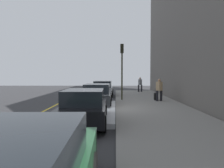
{
  "coord_description": "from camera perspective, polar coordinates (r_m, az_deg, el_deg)",
  "views": [
    {
      "loc": [
        -13.48,
        -0.99,
        2.15
      ],
      "look_at": [
        1.26,
        -0.75,
        1.5
      ],
      "focal_mm": 35.21,
      "sensor_mm": 36.0,
      "label": 1
    }
  ],
  "objects": [
    {
      "name": "pedestrian_grey_coat",
      "position": [
        25.42,
        7.31,
        -0.02
      ],
      "size": [
        0.5,
        0.53,
        1.65
      ],
      "color": "black",
      "rests_on": "sidewalk"
    },
    {
      "name": "sidewalk",
      "position": [
        13.83,
        10.59,
        -6.15
      ],
      "size": [
        28.0,
        4.6,
        0.15
      ],
      "primitive_type": "cube",
      "color": "gray",
      "rests_on": "ground"
    },
    {
      "name": "parked_car_charcoal",
      "position": [
        14.75,
        -3.82,
        -2.91
      ],
      "size": [
        4.31,
        1.92,
        1.51
      ],
      "color": "black",
      "rests_on": "ground"
    },
    {
      "name": "rolling_suitcase",
      "position": [
        17.44,
        11.24,
        -3.19
      ],
      "size": [
        0.34,
        0.22,
        0.91
      ],
      "color": "black",
      "rests_on": "sidewalk"
    },
    {
      "name": "snow_bank_curb",
      "position": [
        12.39,
        -0.43,
        -6.96
      ],
      "size": [
        7.5,
        0.56,
        0.22
      ],
      "primitive_type": "cube",
      "color": "white",
      "rests_on": "ground"
    },
    {
      "name": "parked_car_black",
      "position": [
        9.41,
        -7.22,
        -6.01
      ],
      "size": [
        4.31,
        2.0,
        1.51
      ],
      "color": "black",
      "rests_on": "ground"
    },
    {
      "name": "ground_plane",
      "position": [
        13.69,
        -3.25,
        -6.52
      ],
      "size": [
        56.0,
        56.0,
        0.0
      ],
      "primitive_type": "plane",
      "color": "#333335"
    },
    {
      "name": "parked_car_silver",
      "position": [
        21.33,
        -2.34,
        -1.23
      ],
      "size": [
        4.23,
        1.97,
        1.51
      ],
      "color": "black",
      "rests_on": "ground"
    },
    {
      "name": "pedestrian_tan_coat",
      "position": [
        16.9,
        12.16,
        -1.32
      ],
      "size": [
        0.53,
        0.51,
        1.66
      ],
      "color": "black",
      "rests_on": "sidewalk"
    },
    {
      "name": "traffic_light_pole",
      "position": [
        17.36,
        2.6,
        5.68
      ],
      "size": [
        0.35,
        0.26,
        4.38
      ],
      "color": "#2D2D19",
      "rests_on": "sidewalk"
    },
    {
      "name": "lane_stripe_centre",
      "position": [
        14.28,
        -16.25,
        -6.23
      ],
      "size": [
        28.0,
        0.14,
        0.01
      ],
      "primitive_type": "cube",
      "color": "gold",
      "rests_on": "ground"
    }
  ]
}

